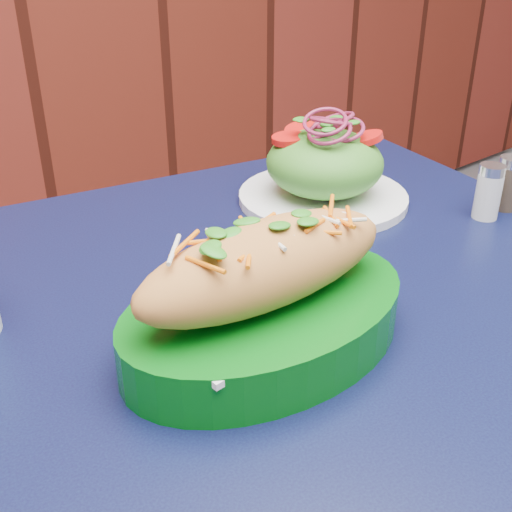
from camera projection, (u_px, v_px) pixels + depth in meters
cafe_table at (306, 375)px, 0.68m from camera, size 0.94×0.94×0.75m
banh_mi_basket at (266, 297)px, 0.56m from camera, size 0.29×0.19×0.13m
salad_plate at (324, 169)px, 0.85m from camera, size 0.23×0.23×0.12m
salt_shaker at (489, 192)px, 0.81m from camera, size 0.03×0.03×0.07m
pepper_shaker at (508, 183)px, 0.83m from camera, size 0.03×0.03×0.07m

